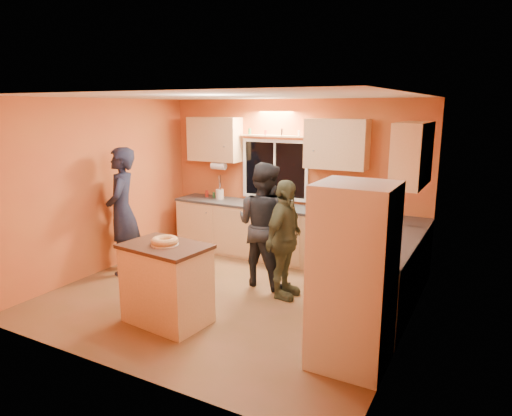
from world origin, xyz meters
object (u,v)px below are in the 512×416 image
Objects in this scene: person_right at (284,240)px; person_left at (122,211)px; refrigerator at (353,276)px; person_center at (264,225)px; island at (167,283)px.

person_left is at bearing 96.76° from person_right.
refrigerator is 1.03× the size of person_center.
person_left is at bearing 21.99° from person_center.
refrigerator reaches higher than island.
refrigerator is 2.19m from island.
person_center is 0.52m from person_right.
person_left is (-1.64, 1.01, 0.47)m from island.
island is 1.98m from person_left.
refrigerator is 2.21m from person_center.
refrigerator is 1.14× the size of person_right.
person_right reaches higher than island.
person_center is at bearing 73.35° from person_left.
island is (-2.14, -0.16, -0.42)m from refrigerator.
person_left is at bearing 154.15° from island.
person_right is at bearing 137.41° from refrigerator.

